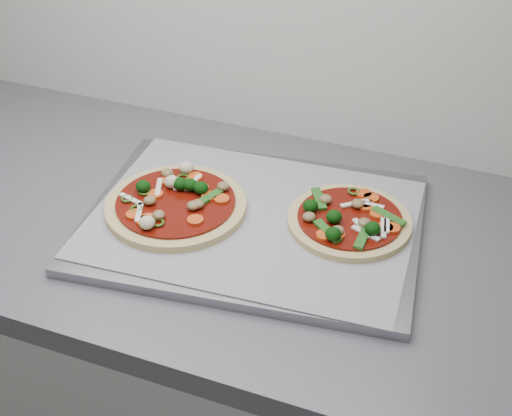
% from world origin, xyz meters
% --- Properties ---
extents(countertop, '(3.60, 0.60, 0.04)m').
position_xyz_m(countertop, '(0.00, 1.30, 0.88)').
color(countertop, '#5C5C63').
rests_on(countertop, base_cabinet).
extents(baking_tray, '(0.55, 0.44, 0.02)m').
position_xyz_m(baking_tray, '(-0.20, 1.31, 0.91)').
color(baking_tray, gray).
rests_on(baking_tray, countertop).
extents(parchment, '(0.51, 0.39, 0.00)m').
position_xyz_m(parchment, '(-0.20, 1.31, 0.92)').
color(parchment, gray).
rests_on(parchment, baking_tray).
extents(pizza_left, '(0.28, 0.28, 0.04)m').
position_xyz_m(pizza_left, '(-0.33, 1.28, 0.93)').
color(pizza_left, '#D9C479').
rests_on(pizza_left, parchment).
extents(pizza_right, '(0.19, 0.19, 0.03)m').
position_xyz_m(pizza_right, '(-0.06, 1.34, 0.93)').
color(pizza_right, '#D9C479').
rests_on(pizza_right, parchment).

